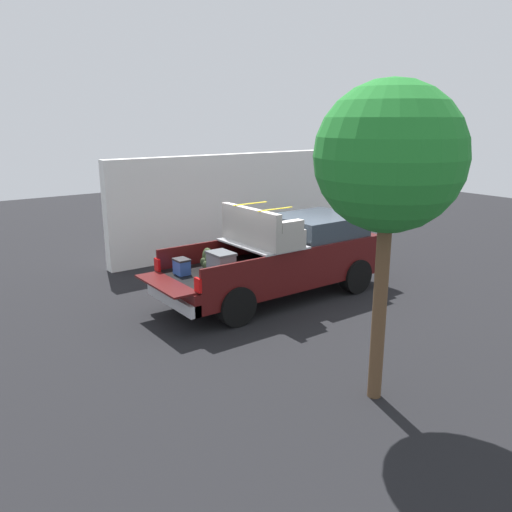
% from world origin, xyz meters
% --- Properties ---
extents(ground_plane, '(40.00, 40.00, 0.00)m').
position_xyz_m(ground_plane, '(0.00, 0.00, 0.00)').
color(ground_plane, black).
extents(pickup_truck, '(6.05, 2.06, 2.23)m').
position_xyz_m(pickup_truck, '(0.35, -0.00, 0.96)').
color(pickup_truck, '#470F0F').
rests_on(pickup_truck, ground_plane).
extents(building_facade, '(8.36, 0.36, 3.06)m').
position_xyz_m(building_facade, '(1.73, 4.39, 1.53)').
color(building_facade, white).
rests_on(building_facade, ground_plane).
extents(tree_background, '(2.07, 2.07, 4.64)m').
position_xyz_m(tree_background, '(-1.62, -4.45, 3.58)').
color(tree_background, brown).
rests_on(tree_background, ground_plane).
extents(trash_can, '(0.60, 0.60, 0.98)m').
position_xyz_m(trash_can, '(3.05, 3.36, 0.50)').
color(trash_can, '#1E592D').
rests_on(trash_can, ground_plane).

